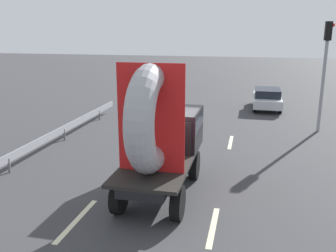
% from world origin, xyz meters
% --- Properties ---
extents(ground_plane, '(120.00, 120.00, 0.00)m').
position_xyz_m(ground_plane, '(0.00, 0.00, 0.00)').
color(ground_plane, '#38383A').
extents(flatbed_truck, '(2.02, 5.08, 4.24)m').
position_xyz_m(flatbed_truck, '(0.32, -0.75, 2.03)').
color(flatbed_truck, black).
rests_on(flatbed_truck, ground_plane).
extents(distant_sedan, '(1.76, 4.10, 1.34)m').
position_xyz_m(distant_sedan, '(4.03, 13.32, 0.72)').
color(distant_sedan, black).
rests_on(distant_sedan, ground_plane).
extents(traffic_light, '(0.42, 0.36, 5.46)m').
position_xyz_m(traffic_light, '(6.45, 8.17, 3.58)').
color(traffic_light, gray).
rests_on(traffic_light, ground_plane).
extents(guardrail, '(0.10, 16.76, 0.71)m').
position_xyz_m(guardrail, '(-5.52, 1.77, 0.53)').
color(guardrail, gray).
rests_on(guardrail, ground_plane).
extents(lane_dash_left_near, '(0.16, 2.46, 0.01)m').
position_xyz_m(lane_dash_left_near, '(-1.53, -3.03, 0.00)').
color(lane_dash_left_near, beige).
rests_on(lane_dash_left_near, ground_plane).
extents(lane_dash_left_far, '(0.16, 2.22, 0.01)m').
position_xyz_m(lane_dash_left_far, '(-1.53, 5.68, 0.00)').
color(lane_dash_left_far, beige).
rests_on(lane_dash_left_far, ground_plane).
extents(lane_dash_right_near, '(0.16, 2.14, 0.01)m').
position_xyz_m(lane_dash_right_near, '(2.18, -2.55, 0.00)').
color(lane_dash_right_near, beige).
rests_on(lane_dash_right_near, ground_plane).
extents(lane_dash_right_far, '(0.16, 2.12, 0.01)m').
position_xyz_m(lane_dash_right_far, '(2.18, 5.24, 0.00)').
color(lane_dash_right_far, beige).
rests_on(lane_dash_right_far, ground_plane).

